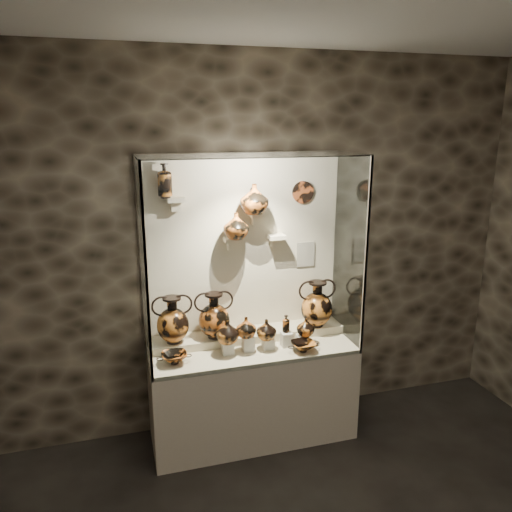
{
  "coord_description": "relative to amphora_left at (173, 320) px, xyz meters",
  "views": [
    {
      "loc": [
        -1.03,
        -1.47,
        2.64
      ],
      "look_at": [
        0.04,
        2.21,
        1.6
      ],
      "focal_mm": 35.0,
      "sensor_mm": 36.0,
      "label": 1
    }
  ],
  "objects": [
    {
      "name": "wall_back",
      "position": [
        0.63,
        0.19,
        0.5
      ],
      "size": [
        5.0,
        0.02,
        3.2
      ],
      "primitive_type": "cube",
      "color": "black",
      "rests_on": "ground"
    },
    {
      "name": "plinth",
      "position": [
        0.63,
        -0.13,
        -0.7
      ],
      "size": [
        1.7,
        0.6,
        0.8
      ],
      "primitive_type": "cube",
      "color": "beige",
      "rests_on": "floor"
    },
    {
      "name": "front_tier",
      "position": [
        0.63,
        -0.13,
        -0.28
      ],
      "size": [
        1.68,
        0.58,
        0.03
      ],
      "primitive_type": "cube",
      "color": "beige",
      "rests_on": "plinth"
    },
    {
      "name": "rear_tier",
      "position": [
        0.63,
        0.04,
        -0.25
      ],
      "size": [
        1.7,
        0.25,
        0.1
      ],
      "primitive_type": "cube",
      "color": "beige",
      "rests_on": "plinth"
    },
    {
      "name": "back_panel",
      "position": [
        0.63,
        0.18,
        0.5
      ],
      "size": [
        1.7,
        0.03,
        1.6
      ],
      "primitive_type": "cube",
      "color": "beige",
      "rests_on": "plinth"
    },
    {
      "name": "glass_front",
      "position": [
        0.63,
        -0.43,
        0.5
      ],
      "size": [
        1.7,
        0.01,
        1.6
      ],
      "primitive_type": "cube",
      "color": "white",
      "rests_on": "plinth"
    },
    {
      "name": "glass_left",
      "position": [
        -0.22,
        -0.13,
        0.5
      ],
      "size": [
        0.01,
        0.6,
        1.6
      ],
      "primitive_type": "cube",
      "color": "white",
      "rests_on": "plinth"
    },
    {
      "name": "glass_right",
      "position": [
        1.48,
        -0.13,
        0.5
      ],
      "size": [
        0.01,
        0.6,
        1.6
      ],
      "primitive_type": "cube",
      "color": "white",
      "rests_on": "plinth"
    },
    {
      "name": "glass_top",
      "position": [
        0.63,
        -0.13,
        1.3
      ],
      "size": [
        1.7,
        0.6,
        0.01
      ],
      "primitive_type": "cube",
      "color": "white",
      "rests_on": "back_panel"
    },
    {
      "name": "frame_post_left",
      "position": [
        -0.21,
        -0.42,
        0.5
      ],
      "size": [
        0.02,
        0.02,
        1.6
      ],
      "primitive_type": "cube",
      "color": "gray",
      "rests_on": "plinth"
    },
    {
      "name": "frame_post_right",
      "position": [
        1.47,
        -0.42,
        0.5
      ],
      "size": [
        0.02,
        0.02,
        1.6
      ],
      "primitive_type": "cube",
      "color": "gray",
      "rests_on": "plinth"
    },
    {
      "name": "pedestal_a",
      "position": [
        0.41,
        -0.18,
        -0.22
      ],
      "size": [
        0.09,
        0.09,
        0.1
      ],
      "primitive_type": "cube",
      "color": "beige",
      "rests_on": "front_tier"
    },
    {
      "name": "pedestal_b",
      "position": [
        0.58,
        -0.18,
        -0.2
      ],
      "size": [
        0.09,
        0.09,
        0.13
      ],
      "primitive_type": "cube",
      "color": "beige",
      "rests_on": "front_tier"
    },
    {
      "name": "pedestal_c",
      "position": [
        0.75,
        -0.18,
        -0.22
      ],
      "size": [
        0.09,
        0.09,
        0.09
      ],
      "primitive_type": "cube",
      "color": "beige",
      "rests_on": "front_tier"
    },
    {
      "name": "pedestal_d",
      "position": [
        0.91,
        -0.18,
        -0.21
      ],
      "size": [
        0.09,
        0.09,
        0.12
      ],
      "primitive_type": "cube",
      "color": "beige",
      "rests_on": "front_tier"
    },
    {
      "name": "pedestal_e",
      "position": [
        1.05,
        -0.18,
        -0.23
      ],
      "size": [
        0.09,
        0.09,
        0.08
      ],
      "primitive_type": "cube",
      "color": "beige",
      "rests_on": "front_tier"
    },
    {
      "name": "bracket_ul",
      "position": [
        0.08,
        0.11,
        0.95
      ],
      "size": [
        0.14,
        0.12,
        0.04
      ],
      "primitive_type": "cube",
      "color": "beige",
      "rests_on": "back_panel"
    },
    {
      "name": "bracket_ca",
      "position": [
        0.53,
        0.11,
        0.6
      ],
      "size": [
        0.14,
        0.12,
        0.04
      ],
      "primitive_type": "cube",
      "color": "beige",
      "rests_on": "back_panel"
    },
    {
      "name": "bracket_cb",
      "position": [
        0.73,
        0.11,
        0.8
      ],
      "size": [
        0.1,
        0.12,
        0.04
      ],
      "primitive_type": "cube",
      "color": "beige",
      "rests_on": "back_panel"
    },
    {
      "name": "bracket_cc",
      "position": [
        0.91,
        0.11,
        0.6
      ],
      "size": [
        0.14,
        0.12,
        0.04
      ],
      "primitive_type": "cube",
      "color": "beige",
      "rests_on": "back_panel"
    },
    {
      "name": "amphora_left",
      "position": [
        0.0,
        0.0,
        0.0
      ],
      "size": [
        0.34,
        0.34,
        0.39
      ],
      "primitive_type": null,
      "rotation": [
        0.0,
        0.0,
        0.1
      ],
      "color": "#C26D25",
      "rests_on": "rear_tier"
    },
    {
      "name": "amphora_mid",
      "position": [
        0.34,
        0.0,
        -0.0
      ],
      "size": [
        0.38,
        0.38,
        0.39
      ],
      "primitive_type": null,
      "rotation": [
        0.0,
        0.0,
        -0.25
      ],
      "color": "#AD571E",
      "rests_on": "rear_tier"
    },
    {
      "name": "amphora_right",
      "position": [
        1.25,
        -0.01,
        0.01
      ],
      "size": [
        0.35,
        0.35,
        0.41
      ],
      "primitive_type": null,
      "rotation": [
        0.0,
        0.0,
        0.08
      ],
      "color": "#C26D25",
      "rests_on": "rear_tier"
    },
    {
      "name": "jug_a",
      "position": [
        0.4,
        -0.2,
        -0.07
      ],
      "size": [
        0.21,
        0.21,
        0.2
      ],
      "primitive_type": "imported",
      "rotation": [
        0.0,
        0.0,
        -0.12
      ],
      "color": "#C26D25",
      "rests_on": "pedestal_a"
    },
    {
      "name": "jug_b",
      "position": [
        0.56,
        -0.2,
        -0.05
      ],
      "size": [
        0.2,
        0.2,
        0.17
      ],
      "primitive_type": "imported",
      "rotation": [
        0.0,
        0.0,
        -0.28
      ],
      "color": "#AD571E",
      "rests_on": "pedestal_b"
    },
    {
      "name": "jug_c",
      "position": [
        0.73,
        -0.2,
        -0.09
      ],
      "size": [
        0.18,
        0.18,
        0.17
      ],
      "primitive_type": "imported",
      "rotation": [
        0.0,
        0.0,
        -0.13
      ],
      "color": "#C26D25",
      "rests_on": "pedestal_c"
    },
    {
      "name": "jug_e",
      "position": [
        1.07,
        -0.2,
        -0.11
      ],
      "size": [
        0.2,
        0.2,
        0.16
      ],
      "primitive_type": "imported",
      "rotation": [
        0.0,
        0.0,
        0.38
      ],
      "color": "#C26D25",
      "rests_on": "pedestal_e"
    },
    {
      "name": "lekythos_small",
      "position": [
        0.91,
        -0.17,
        -0.06
      ],
      "size": [
        0.07,
        0.07,
        0.16
      ],
      "primitive_type": null,
      "rotation": [
        0.0,
        0.0,
        0.02
      ],
      "color": "#AD571E",
      "rests_on": "pedestal_d"
    },
    {
      "name": "kylix_left",
      "position": [
        -0.03,
        -0.23,
        -0.21
      ],
      "size": [
        0.3,
        0.27,
        0.1
      ],
      "primitive_type": null,
      "rotation": [
        0.0,
        0.0,
        -0.25
      ],
      "color": "#AD571E",
      "rests_on": "front_tier"
    },
    {
      "name": "kylix_right",
      "position": [
        1.01,
        -0.32,
        -0.22
      ],
      "size": [
        0.28,
        0.25,
        0.1
      ],
      "primitive_type": null,
      "rotation": [
        0.0,
        0.0,
        -0.2
      ],
      "color": "#C26D25",
      "rests_on": "front_tier"
    },
    {
      "name": "lekythos_tall",
      "position": [
        -0.0,
        0.1,
        1.12
      ],
      "size": [
        0.13,
        0.13,
        0.3
      ],
      "primitive_type": null,
      "rotation": [
        0.0,
        0.0,
        -0.05
      ],
      "color": "#C26D25",
      "rests_on": "bracket_ul"
    },
    {
      "name": "ovoid_vase_a",
      "position": [
        0.55,
        0.05,
        0.73
      ],
      "size": [
        0.22,
        0.22,
        0.22
      ],
      "primitive_type": "imported",
      "rotation": [
        0.0,
        0.0,
        -0.07
      ],
      "color": "#AD571E",
      "rests_on": "bracket_ca"
    },
    {
      "name": "ovoid_vase_b",
      "position": [
        0.7,
        0.04,
        0.94
      ],
      "size": [
        0.24,
        0.24,
        0.24
      ],
      "primitive_type": "imported",
      "rotation": [
        0.0,
        0.0,
        -0.03
      ],
      "color": "#AD571E",
      "rests_on": "bracket_cb"
    },
    {
      "name": "wall_plate",
      "position": [
        1.16,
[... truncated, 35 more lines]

